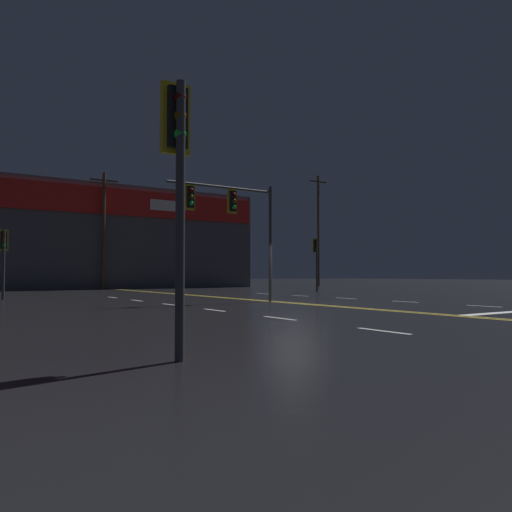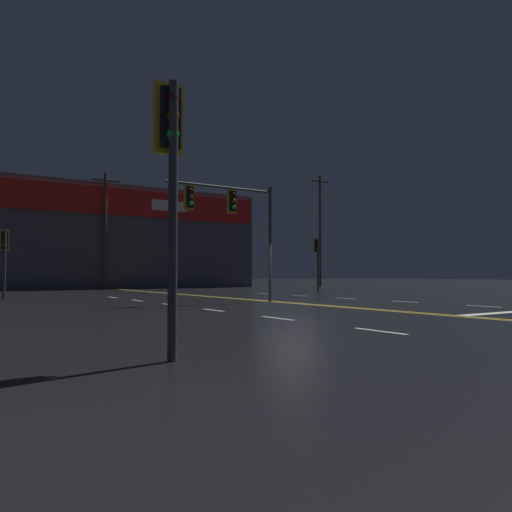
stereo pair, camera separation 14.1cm
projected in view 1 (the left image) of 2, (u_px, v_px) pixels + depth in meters
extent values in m
plane|color=black|center=(293.00, 303.00, 20.19)|extent=(200.00, 200.00, 0.00)
cube|color=gold|center=(290.00, 303.00, 20.11)|extent=(0.12, 60.00, 0.01)
cube|color=gold|center=(296.00, 303.00, 20.28)|extent=(0.12, 60.00, 0.01)
cube|color=silver|center=(383.00, 331.00, 10.15)|extent=(0.12, 1.40, 0.01)
cube|color=silver|center=(280.00, 318.00, 13.16)|extent=(0.12, 1.40, 0.01)
cube|color=silver|center=(214.00, 310.00, 16.17)|extent=(0.12, 1.40, 0.01)
cube|color=silver|center=(170.00, 305.00, 19.18)|extent=(0.12, 1.40, 0.01)
cube|color=silver|center=(137.00, 300.00, 22.18)|extent=(0.12, 1.40, 0.01)
cube|color=silver|center=(112.00, 297.00, 25.19)|extent=(0.12, 1.40, 0.01)
cube|color=silver|center=(484.00, 306.00, 18.20)|extent=(0.12, 1.40, 0.01)
cube|color=silver|center=(405.00, 302.00, 21.21)|extent=(0.12, 1.40, 0.01)
cube|color=silver|center=(346.00, 298.00, 24.22)|extent=(0.12, 1.40, 0.01)
cube|color=silver|center=(300.00, 296.00, 27.23)|extent=(0.12, 1.40, 0.01)
cube|color=silver|center=(263.00, 294.00, 30.24)|extent=(0.12, 1.40, 0.01)
cylinder|color=#38383D|center=(270.00, 244.00, 21.42)|extent=(0.14, 0.14, 4.95)
cylinder|color=#38383D|center=(222.00, 187.00, 20.19)|extent=(4.79, 0.10, 0.10)
cube|color=black|center=(232.00, 201.00, 20.44)|extent=(0.28, 0.24, 0.84)
cube|color=gold|center=(232.00, 201.00, 20.44)|extent=(0.42, 0.08, 0.99)
sphere|color=#500705|center=(234.00, 195.00, 20.31)|extent=(0.17, 0.17, 0.17)
sphere|color=#543707|center=(234.00, 201.00, 20.30)|extent=(0.17, 0.17, 0.17)
sphere|color=green|center=(234.00, 207.00, 20.29)|extent=(0.17, 0.17, 0.17)
cube|color=black|center=(190.00, 197.00, 19.38)|extent=(0.28, 0.24, 0.84)
cube|color=gold|center=(190.00, 197.00, 19.38)|extent=(0.42, 0.08, 0.99)
sphere|color=#500705|center=(191.00, 190.00, 19.26)|extent=(0.17, 0.17, 0.17)
sphere|color=#543707|center=(191.00, 197.00, 19.25)|extent=(0.17, 0.17, 0.17)
sphere|color=green|center=(191.00, 203.00, 19.24)|extent=(0.17, 0.17, 0.17)
cylinder|color=#38383D|center=(180.00, 220.00, 6.67)|extent=(0.13, 0.13, 3.77)
cube|color=black|center=(175.00, 119.00, 6.88)|extent=(0.28, 0.24, 0.84)
cube|color=gold|center=(175.00, 119.00, 6.88)|extent=(0.42, 0.08, 0.99)
sphere|color=#500705|center=(180.00, 97.00, 6.75)|extent=(0.17, 0.17, 0.17)
sphere|color=#543707|center=(180.00, 116.00, 6.75)|extent=(0.17, 0.17, 0.17)
sphere|color=green|center=(180.00, 134.00, 6.74)|extent=(0.17, 0.17, 0.17)
cylinder|color=#38383D|center=(4.00, 265.00, 23.21)|extent=(0.13, 0.13, 3.25)
cube|color=black|center=(4.00, 240.00, 23.40)|extent=(0.28, 0.24, 0.84)
cube|color=gold|center=(4.00, 240.00, 23.40)|extent=(0.42, 0.08, 0.99)
sphere|color=#500705|center=(4.00, 235.00, 23.28)|extent=(0.17, 0.17, 0.17)
sphere|color=#543707|center=(4.00, 240.00, 23.27)|extent=(0.17, 0.17, 0.17)
sphere|color=green|center=(4.00, 245.00, 23.26)|extent=(0.17, 0.17, 0.17)
cylinder|color=#38383D|center=(317.00, 265.00, 34.33)|extent=(0.13, 0.13, 3.64)
cube|color=black|center=(315.00, 246.00, 34.53)|extent=(0.28, 0.24, 0.84)
cube|color=gold|center=(315.00, 246.00, 34.53)|extent=(0.42, 0.08, 0.99)
sphere|color=#500705|center=(316.00, 242.00, 34.41)|extent=(0.17, 0.17, 0.17)
sphere|color=#543707|center=(316.00, 246.00, 34.40)|extent=(0.17, 0.17, 0.17)
sphere|color=green|center=(317.00, 249.00, 34.39)|extent=(0.17, 0.17, 0.17)
cube|color=#4C4C51|center=(97.00, 240.00, 44.30)|extent=(26.10, 10.00, 8.55)
cube|color=red|center=(115.00, 202.00, 40.14)|extent=(25.57, 0.20, 2.14)
cube|color=white|center=(168.00, 206.00, 42.60)|extent=(3.20, 0.16, 0.90)
cylinder|color=#4C3828|center=(104.00, 231.00, 39.15)|extent=(0.26, 0.26, 9.19)
cube|color=#4C3828|center=(104.00, 180.00, 39.30)|extent=(2.20, 0.12, 0.12)
cylinder|color=#4C3828|center=(318.00, 231.00, 51.25)|extent=(0.26, 0.26, 11.36)
cube|color=#4C3828|center=(318.00, 182.00, 51.44)|extent=(2.20, 0.12, 0.12)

